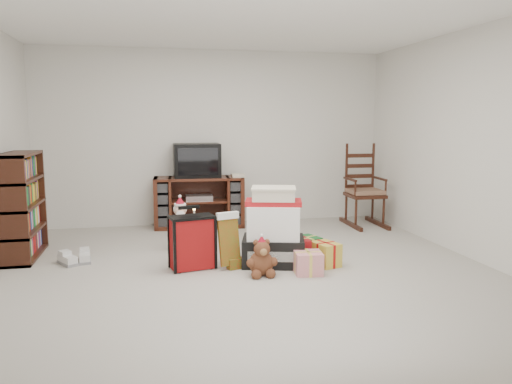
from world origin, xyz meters
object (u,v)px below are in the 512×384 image
gift_pile (273,232)px  crt_television (197,160)px  santa_figurine (258,223)px  mrs_claus_figurine (181,229)px  rocking_chair (363,196)px  red_suitcase (192,242)px  tv_stand (199,202)px  teddy_bear (261,260)px  sneaker_pair (76,259)px  gift_cluster (308,253)px  bookshelf (22,207)px

gift_pile → crt_television: size_ratio=1.24×
santa_figurine → mrs_claus_figurine: 0.95m
rocking_chair → gift_pile: 2.42m
red_suitcase → tv_stand: bearing=70.6°
rocking_chair → red_suitcase: rocking_chair is taller
santa_figurine → crt_television: (-0.63, 1.15, 0.69)m
teddy_bear → sneaker_pair: teddy_bear is taller
gift_cluster → santa_figurine: bearing=108.5°
rocking_chair → gift_pile: rocking_chair is taller
bookshelf → teddy_bear: (2.43, -1.21, -0.40)m
rocking_chair → gift_cluster: size_ratio=1.46×
santa_figurine → mrs_claus_figurine: santa_figurine is taller
rocking_chair → teddy_bear: (-1.96, -2.02, -0.26)m
gift_pile → mrs_claus_figurine: 1.22m
gift_pile → crt_television: crt_television is taller
mrs_claus_figurine → crt_television: crt_television is taller
rocking_chair → red_suitcase: 3.09m
bookshelf → santa_figurine: bookshelf is taller
santa_figurine → sneaker_pair: (-2.07, -0.42, -0.21)m
sneaker_pair → crt_television: crt_television is taller
red_suitcase → mrs_claus_figurine: red_suitcase is taller
red_suitcase → teddy_bear: bearing=-41.3°
rocking_chair → santa_figurine: rocking_chair is taller
teddy_bear → rocking_chair: bearing=45.9°
red_suitcase → teddy_bear: (0.64, -0.36, -0.12)m
bookshelf → sneaker_pair: size_ratio=3.06×
gift_cluster → crt_television: 2.47m
rocking_chair → santa_figurine: 1.90m
gift_pile → crt_television: bearing=121.1°
red_suitcase → crt_television: 2.15m
crt_television → red_suitcase: bearing=-96.1°
teddy_bear → mrs_claus_figurine: bearing=121.8°
tv_stand → sneaker_pair: (-1.46, -1.55, -0.31)m
tv_stand → gift_pile: gift_pile is taller
bookshelf → gift_cluster: size_ratio=1.39×
gift_cluster → bookshelf: bearing=162.5°
rocking_chair → red_suitcase: (-2.60, -1.66, -0.14)m
sneaker_pair → gift_cluster: size_ratio=0.45×
bookshelf → red_suitcase: size_ratio=1.80×
bookshelf → gift_cluster: bearing=-17.5°
crt_television → tv_stand: bearing=-30.3°
tv_stand → sneaker_pair: bearing=-129.9°
bookshelf → red_suitcase: (1.79, -0.85, -0.28)m
santa_figurine → sneaker_pair: santa_figurine is taller
teddy_bear → gift_cluster: (0.56, 0.27, -0.03)m
sneaker_pair → bookshelf: bearing=124.5°
tv_stand → red_suitcase: 2.03m
bookshelf → sneaker_pair: (0.59, -0.39, -0.51)m
rocking_chair → teddy_bear: bearing=-133.0°
gift_cluster → gift_pile: bearing=166.9°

